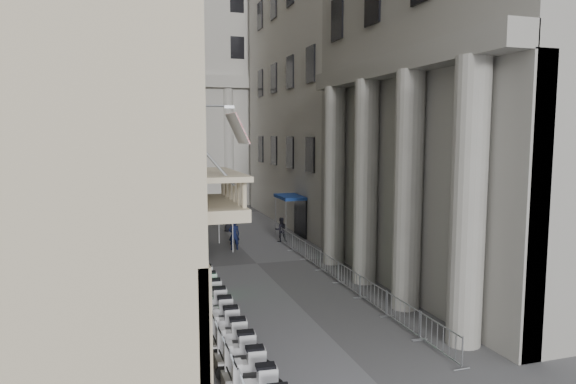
% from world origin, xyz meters
% --- Properties ---
extents(far_building, '(22.00, 10.00, 30.00)m').
position_xyz_m(far_building, '(0.00, 48.00, 15.00)').
color(far_building, '#A5A39C').
rests_on(far_building, ground).
extents(iron_fence, '(0.30, 28.00, 1.40)m').
position_xyz_m(iron_fence, '(-4.30, 18.00, 0.00)').
color(iron_fence, black).
rests_on(iron_fence, ground).
extents(blue_awning, '(1.60, 3.00, 3.00)m').
position_xyz_m(blue_awning, '(4.15, 26.00, 0.00)').
color(blue_awning, navy).
rests_on(blue_awning, ground).
extents(scooter_2, '(1.44, 0.68, 1.50)m').
position_xyz_m(scooter_2, '(-3.70, 5.71, 0.00)').
color(scooter_2, silver).
rests_on(scooter_2, ground).
extents(scooter_3, '(1.44, 0.68, 1.50)m').
position_xyz_m(scooter_3, '(-3.70, 6.98, 0.00)').
color(scooter_3, silver).
rests_on(scooter_3, ground).
extents(scooter_4, '(1.44, 0.68, 1.50)m').
position_xyz_m(scooter_4, '(-3.70, 8.26, 0.00)').
color(scooter_4, silver).
rests_on(scooter_4, ground).
extents(scooter_5, '(1.44, 0.68, 1.50)m').
position_xyz_m(scooter_5, '(-3.70, 9.53, 0.00)').
color(scooter_5, silver).
rests_on(scooter_5, ground).
extents(scooter_6, '(1.44, 0.68, 1.50)m').
position_xyz_m(scooter_6, '(-3.70, 10.80, 0.00)').
color(scooter_6, silver).
rests_on(scooter_6, ground).
extents(scooter_7, '(1.44, 0.68, 1.50)m').
position_xyz_m(scooter_7, '(-3.70, 12.07, 0.00)').
color(scooter_7, silver).
rests_on(scooter_7, ground).
extents(scooter_8, '(1.44, 0.68, 1.50)m').
position_xyz_m(scooter_8, '(-3.70, 13.35, 0.00)').
color(scooter_8, silver).
rests_on(scooter_8, ground).
extents(scooter_9, '(1.44, 0.68, 1.50)m').
position_xyz_m(scooter_9, '(-3.70, 14.62, 0.00)').
color(scooter_9, silver).
rests_on(scooter_9, ground).
extents(scooter_10, '(1.44, 0.68, 1.50)m').
position_xyz_m(scooter_10, '(-3.70, 15.89, 0.00)').
color(scooter_10, silver).
rests_on(scooter_10, ground).
extents(scooter_11, '(1.44, 0.68, 1.50)m').
position_xyz_m(scooter_11, '(-3.70, 17.16, 0.00)').
color(scooter_11, silver).
rests_on(scooter_11, ground).
extents(scooter_12, '(1.44, 0.68, 1.50)m').
position_xyz_m(scooter_12, '(-3.70, 18.44, 0.00)').
color(scooter_12, silver).
rests_on(scooter_12, ground).
extents(scooter_13, '(1.44, 0.68, 1.50)m').
position_xyz_m(scooter_13, '(-3.70, 19.71, 0.00)').
color(scooter_13, silver).
rests_on(scooter_13, ground).
extents(barrier_0, '(0.60, 2.40, 1.10)m').
position_xyz_m(barrier_0, '(2.95, 5.47, 0.00)').
color(barrier_0, '#9D9FA4').
rests_on(barrier_0, ground).
extents(barrier_1, '(0.60, 2.40, 1.10)m').
position_xyz_m(barrier_1, '(2.95, 7.97, 0.00)').
color(barrier_1, '#9D9FA4').
rests_on(barrier_1, ground).
extents(barrier_2, '(0.60, 2.40, 1.10)m').
position_xyz_m(barrier_2, '(2.95, 10.47, 0.00)').
color(barrier_2, '#9D9FA4').
rests_on(barrier_2, ground).
extents(barrier_3, '(0.60, 2.40, 1.10)m').
position_xyz_m(barrier_3, '(2.95, 12.97, 0.00)').
color(barrier_3, '#9D9FA4').
rests_on(barrier_3, ground).
extents(barrier_4, '(0.60, 2.40, 1.10)m').
position_xyz_m(barrier_4, '(2.95, 15.47, 0.00)').
color(barrier_4, '#9D9FA4').
rests_on(barrier_4, ground).
extents(barrier_5, '(0.60, 2.40, 1.10)m').
position_xyz_m(barrier_5, '(2.95, 17.97, 0.00)').
color(barrier_5, '#9D9FA4').
rests_on(barrier_5, ground).
extents(barrier_6, '(0.60, 2.40, 1.10)m').
position_xyz_m(barrier_6, '(2.95, 20.47, 0.00)').
color(barrier_6, '#9D9FA4').
rests_on(barrier_6, ground).
extents(barrier_7, '(0.60, 2.40, 1.10)m').
position_xyz_m(barrier_7, '(2.95, 22.97, 0.00)').
color(barrier_7, '#9D9FA4').
rests_on(barrier_7, ground).
extents(security_tent, '(4.23, 4.23, 3.44)m').
position_xyz_m(security_tent, '(-2.21, 23.51, 2.87)').
color(security_tent, silver).
rests_on(security_tent, ground).
extents(street_lamp, '(2.94, 0.47, 9.04)m').
position_xyz_m(street_lamp, '(-3.46, 20.55, 5.44)').
color(street_lamp, '#94979C').
rests_on(street_lamp, ground).
extents(info_kiosk, '(0.50, 1.01, 2.05)m').
position_xyz_m(info_kiosk, '(-4.19, 13.86, 1.04)').
color(info_kiosk, black).
rests_on(info_kiosk, ground).
extents(pedestrian_a, '(0.73, 0.50, 1.95)m').
position_xyz_m(pedestrian_a, '(-0.53, 23.09, 0.97)').
color(pedestrian_a, black).
rests_on(pedestrian_a, ground).
extents(pedestrian_b, '(0.86, 0.68, 1.71)m').
position_xyz_m(pedestrian_b, '(3.00, 24.42, 0.86)').
color(pedestrian_b, black).
rests_on(pedestrian_b, ground).
extents(pedestrian_c, '(1.04, 0.96, 1.78)m').
position_xyz_m(pedestrian_c, '(0.28, 29.41, 0.89)').
color(pedestrian_c, black).
rests_on(pedestrian_c, ground).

